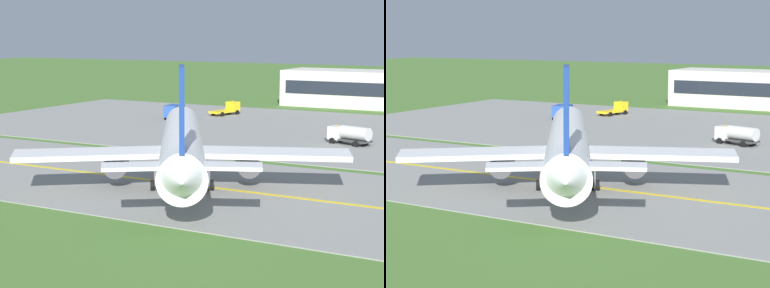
# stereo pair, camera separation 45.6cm
# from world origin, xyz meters

# --- Properties ---
(ground_plane) EXTENTS (500.00, 500.00, 0.00)m
(ground_plane) POSITION_xyz_m (0.00, 0.00, 0.00)
(ground_plane) COLOR #47702D
(taxiway_strip) EXTENTS (240.00, 28.00, 0.10)m
(taxiway_strip) POSITION_xyz_m (0.00, 0.00, 0.05)
(taxiway_strip) COLOR gray
(taxiway_strip) RESTS_ON ground
(taxiway_centreline) EXTENTS (220.00, 0.60, 0.01)m
(taxiway_centreline) POSITION_xyz_m (0.00, 0.00, 0.11)
(taxiway_centreline) COLOR yellow
(taxiway_centreline) RESTS_ON taxiway_strip
(airplane_lead) EXTENTS (29.95, 35.98, 12.70)m
(airplane_lead) POSITION_xyz_m (0.07, -1.03, 4.13)
(airplane_lead) COLOR white
(airplane_lead) RESTS_ON ground
(service_truck_baggage) EXTENTS (6.34, 3.82, 2.65)m
(service_truck_baggage) POSITION_xyz_m (6.77, 32.53, 1.53)
(service_truck_baggage) COLOR silver
(service_truck_baggage) RESTS_ON ground
(service_truck_catering) EXTENTS (3.70, 6.71, 2.59)m
(service_truck_catering) POSITION_xyz_m (-22.77, 55.28, 1.18)
(service_truck_catering) COLOR yellow
(service_truck_catering) RESTS_ON ground
(service_truck_pushback) EXTENTS (3.41, 6.31, 2.60)m
(service_truck_pushback) POSITION_xyz_m (-28.22, 45.10, 1.53)
(service_truck_pushback) COLOR #264CA5
(service_truck_pushback) RESTS_ON ground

